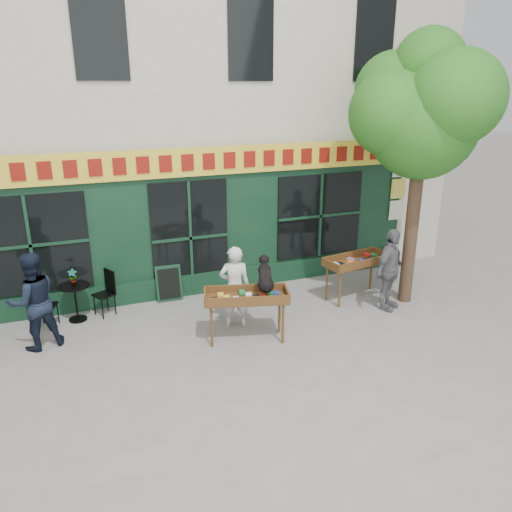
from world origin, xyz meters
The scene contains 14 objects.
ground centered at (0.00, 0.00, 0.00)m, with size 80.00×80.00×0.00m, color slate.
building centered at (0.00, 5.97, 4.97)m, with size 14.00×7.26×10.00m.
street_tree centered at (4.34, 0.36, 4.11)m, with size 3.05×2.90×5.60m.
book_cart_center centered at (0.41, -0.11, 0.82)m, with size 1.61×1.00×0.99m.
dog centered at (0.76, -0.16, 1.29)m, with size 0.34×0.60×0.60m, color black, non-canonical shape.
woman centered at (0.41, 0.54, 0.82)m, with size 0.60×0.39×1.64m, color silver.
book_cart_right centered at (3.36, 0.83, 0.82)m, with size 1.58×0.85×0.99m.
man_right centered at (3.66, 0.08, 0.88)m, with size 1.03×0.43×1.75m, color #5C5C61.
bistro_table centered at (-2.50, 1.89, 0.54)m, with size 0.60×0.60×0.76m.
bistro_chair_left centered at (-3.14, 1.82, 0.56)m, with size 0.46×0.46×0.95m.
bistro_chair_right centered at (-1.87, 1.98, 0.56)m, with size 0.49×0.48×0.95m.
potted_plant centered at (-2.50, 1.89, 0.93)m, with size 0.18×0.12×0.34m, color gray.
man_left centered at (-3.20, 0.99, 0.90)m, with size 0.88×0.68×1.80m, color black.
chalkboard centered at (-0.55, 2.19, 0.40)m, with size 0.57×0.21×0.79m.
Camera 1 is at (-2.48, -7.96, 4.53)m, focal length 35.00 mm.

